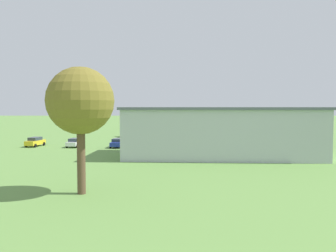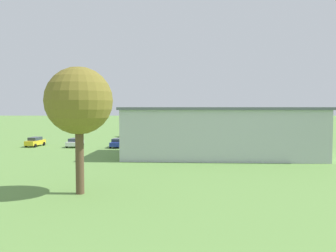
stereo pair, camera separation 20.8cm
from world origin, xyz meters
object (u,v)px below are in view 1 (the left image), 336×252
at_px(person_at_fence_line, 198,140).
at_px(car_yellow, 35,142).
at_px(biplane, 145,118).
at_px(car_white, 75,142).
at_px(hangar, 220,132).
at_px(windsock, 240,113).
at_px(person_walking_on_apron, 142,141).
at_px(person_near_hangar_door, 293,143).
at_px(car_blue, 118,143).
at_px(tree_near_perimeter_road, 80,102).

bearing_deg(person_at_fence_line, car_yellow, 8.46).
bearing_deg(biplane, car_yellow, 44.51).
distance_m(car_white, person_at_fence_line, 22.38).
height_order(hangar, person_at_fence_line, hangar).
bearing_deg(windsock, hangar, 73.53).
bearing_deg(car_white, hangar, 155.33).
bearing_deg(person_walking_on_apron, biplane, -88.13).
bearing_deg(person_at_fence_line, person_near_hangar_door, 154.89).
height_order(car_blue, car_white, car_blue).
bearing_deg(person_near_hangar_door, person_at_fence_line, -25.11).
relative_size(person_near_hangar_door, tree_near_perimeter_road, 0.17).
xyz_separation_m(biplane, person_near_hangar_door, (-26.29, 20.70, -3.51)).
bearing_deg(person_walking_on_apron, car_yellow, 6.02).
relative_size(biplane, car_white, 1.95).
distance_m(hangar, car_yellow, 33.09).
bearing_deg(person_near_hangar_door, car_white, -3.23).
distance_m(hangar, person_near_hangar_door, 16.34).
relative_size(car_yellow, person_at_fence_line, 2.82).
height_order(car_blue, person_near_hangar_door, person_near_hangar_door).
relative_size(biplane, car_yellow, 1.83).
bearing_deg(car_white, person_walking_on_apron, -166.43).
relative_size(biplane, person_at_fence_line, 5.15).
height_order(hangar, biplane, hangar).
height_order(hangar, person_near_hangar_door, hangar).
bearing_deg(biplane, hangar, 113.39).
relative_size(hangar, tree_near_perimeter_road, 2.71).
height_order(car_yellow, tree_near_perimeter_road, tree_near_perimeter_road).
relative_size(biplane, person_walking_on_apron, 4.97).
relative_size(person_near_hangar_door, windsock, 0.27).
bearing_deg(hangar, person_at_fence_line, -83.50).
bearing_deg(car_blue, car_white, -3.38).
xyz_separation_m(hangar, tree_near_perimeter_road, (14.17, 21.04, 3.90)).
bearing_deg(tree_near_perimeter_road, car_yellow, -62.93).
relative_size(hangar, car_white, 6.57).
height_order(car_yellow, person_near_hangar_door, person_near_hangar_door).
xyz_separation_m(car_blue, car_yellow, (14.80, -1.23, 0.05)).
bearing_deg(car_blue, car_yellow, -4.75).
distance_m(person_at_fence_line, tree_near_perimeter_road, 39.55).
relative_size(person_at_fence_line, windsock, 0.25).
height_order(biplane, person_at_fence_line, biplane).
xyz_separation_m(biplane, windsock, (-22.27, -2.80, 1.23)).
bearing_deg(hangar, windsock, -106.47).
height_order(person_near_hangar_door, tree_near_perimeter_road, tree_near_perimeter_road).
height_order(hangar, car_white, hangar).
bearing_deg(car_yellow, car_white, 173.83).
bearing_deg(biplane, person_walking_on_apron, 91.87).
height_order(biplane, person_walking_on_apron, biplane).
relative_size(person_at_fence_line, person_walking_on_apron, 0.97).
bearing_deg(person_walking_on_apron, hangar, 131.95).
height_order(person_at_fence_line, person_walking_on_apron, person_walking_on_apron).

